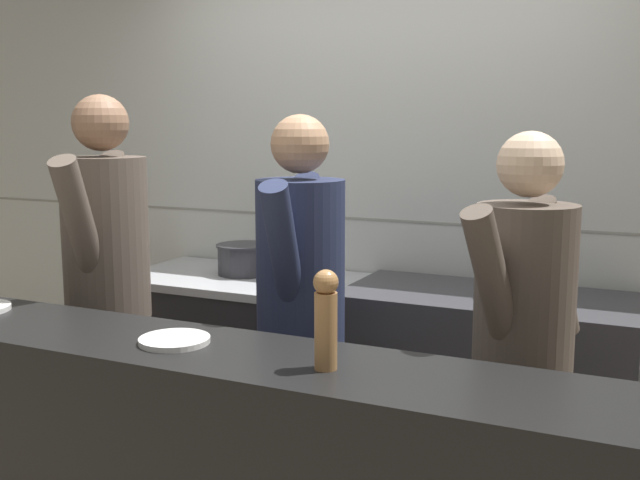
# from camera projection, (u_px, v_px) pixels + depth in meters

# --- Properties ---
(wall_back_tiled) EXTENTS (8.00, 0.06, 2.60)m
(wall_back_tiled) POSITION_uv_depth(u_px,v_px,m) (381.00, 191.00, 3.91)
(wall_back_tiled) COLOR silver
(wall_back_tiled) RESTS_ON ground_plane
(oven_range) EXTENTS (1.21, 0.71, 0.87)m
(oven_range) POSITION_uv_depth(u_px,v_px,m) (242.00, 356.00, 3.94)
(oven_range) COLOR #232326
(oven_range) RESTS_ON ground_plane
(prep_counter) EXTENTS (1.28, 0.65, 0.89)m
(prep_counter) POSITION_uv_depth(u_px,v_px,m) (485.00, 391.00, 3.40)
(prep_counter) COLOR #38383D
(prep_counter) RESTS_ON ground_plane
(stock_pot) EXTENTS (0.28, 0.28, 0.16)m
(stock_pot) POSITION_uv_depth(u_px,v_px,m) (244.00, 258.00, 3.90)
(stock_pot) COLOR #2D2D33
(stock_pot) RESTS_ON oven_range
(mixing_bowl_steel) EXTENTS (0.25, 0.25, 0.09)m
(mixing_bowl_steel) POSITION_uv_depth(u_px,v_px,m) (510.00, 285.00, 3.32)
(mixing_bowl_steel) COLOR #B7BABF
(mixing_bowl_steel) RESTS_ON prep_counter
(chefs_knife) EXTENTS (0.40, 0.06, 0.02)m
(chefs_knife) POSITION_uv_depth(u_px,v_px,m) (511.00, 301.00, 3.17)
(chefs_knife) COLOR #B7BABF
(chefs_knife) RESTS_ON prep_counter
(plated_dish_appetiser) EXTENTS (0.22, 0.22, 0.02)m
(plated_dish_appetiser) POSITION_uv_depth(u_px,v_px,m) (175.00, 340.00, 2.32)
(plated_dish_appetiser) COLOR white
(plated_dish_appetiser) RESTS_ON pass_counter
(pepper_mill) EXTENTS (0.07, 0.07, 0.28)m
(pepper_mill) POSITION_uv_depth(u_px,v_px,m) (326.00, 317.00, 2.05)
(pepper_mill) COLOR #AD7A47
(pepper_mill) RESTS_ON pass_counter
(chef_head_cook) EXTENTS (0.44, 0.77, 1.77)m
(chef_head_cook) POSITION_uv_depth(u_px,v_px,m) (107.00, 281.00, 3.19)
(chef_head_cook) COLOR black
(chef_head_cook) RESTS_ON ground_plane
(chef_sous) EXTENTS (0.40, 0.74, 1.68)m
(chef_sous) POSITION_uv_depth(u_px,v_px,m) (301.00, 309.00, 2.90)
(chef_sous) COLOR black
(chef_sous) RESTS_ON ground_plane
(chef_line) EXTENTS (0.42, 0.70, 1.62)m
(chef_line) POSITION_uv_depth(u_px,v_px,m) (522.00, 348.00, 2.50)
(chef_line) COLOR black
(chef_line) RESTS_ON ground_plane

